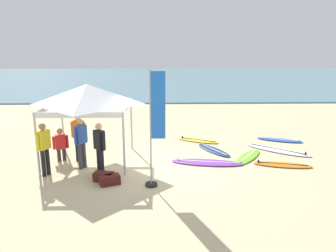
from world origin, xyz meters
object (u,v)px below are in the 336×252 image
object	(u,v)px
surfboard_blue	(280,140)
gear_bag_by_pole	(104,177)
person_orange	(79,134)
canopy_tent	(87,95)
person_blue	(81,140)
person_red	(61,143)
surfboard_orange	(282,165)
surfboard_lime	(248,157)
surfboard_navy	(213,150)
surfboard_purple	(207,162)
surfboard_yellow	(198,140)
gear_bag_near_tent	(110,180)
person_yellow	(44,146)
banner_flag	(155,134)
person_black	(100,146)
surfboard_white	(278,150)

from	to	relation	value
surfboard_blue	gear_bag_by_pole	distance (m)	8.07
person_orange	gear_bag_by_pole	bearing A→B (deg)	-57.39
canopy_tent	gear_bag_by_pole	world-z (taller)	canopy_tent
person_blue	person_red	size ratio (longest dim) A/B	1.43
surfboard_orange	surfboard_lime	xyz separation A→B (m)	(-0.96, 0.83, -0.00)
surfboard_blue	surfboard_navy	xyz separation A→B (m)	(-3.12, -1.31, 0.00)
surfboard_purple	surfboard_yellow	bearing A→B (deg)	89.99
gear_bag_near_tent	gear_bag_by_pole	world-z (taller)	same
surfboard_blue	person_yellow	world-z (taller)	person_yellow
surfboard_navy	person_blue	bearing A→B (deg)	-160.02
person_blue	person_orange	world-z (taller)	same
canopy_tent	surfboard_orange	size ratio (longest dim) A/B	1.39
canopy_tent	person_orange	size ratio (longest dim) A/B	1.65
surfboard_lime	person_red	xyz separation A→B (m)	(-6.78, -0.15, 0.62)
banner_flag	gear_bag_near_tent	size ratio (longest dim) A/B	5.67
surfboard_yellow	person_blue	size ratio (longest dim) A/B	1.08
surfboard_purple	person_black	size ratio (longest dim) A/B	1.51
surfboard_yellow	surfboard_purple	world-z (taller)	same
gear_bag_near_tent	canopy_tent	bearing A→B (deg)	115.12
person_blue	gear_bag_by_pole	xyz separation A→B (m)	(0.90, -1.10, -0.85)
surfboard_yellow	surfboard_blue	world-z (taller)	same
surfboard_yellow	gear_bag_near_tent	xyz separation A→B (m)	(-3.14, -4.38, 0.10)
surfboard_lime	person_orange	distance (m)	6.18
gear_bag_by_pole	person_black	bearing A→B (deg)	110.40
person_red	gear_bag_near_tent	size ratio (longest dim) A/B	2.00
person_yellow	person_orange	distance (m)	1.49
surfboard_yellow	person_red	bearing A→B (deg)	-156.15
surfboard_yellow	person_red	size ratio (longest dim) A/B	1.54
surfboard_blue	surfboard_purple	bearing A→B (deg)	-143.16
surfboard_yellow	banner_flag	xyz separation A→B (m)	(-1.79, -4.50, 1.54)
surfboard_orange	surfboard_blue	distance (m)	3.13
surfboard_blue	gear_bag_by_pole	size ratio (longest dim) A/B	3.27
surfboard_navy	gear_bag_by_pole	xyz separation A→B (m)	(-3.81, -2.81, 0.10)
surfboard_purple	gear_bag_near_tent	world-z (taller)	gear_bag_near_tent
surfboard_blue	person_yellow	bearing A→B (deg)	-157.73
surfboard_yellow	person_yellow	distance (m)	6.46
surfboard_navy	surfboard_purple	xyz separation A→B (m)	(-0.46, -1.37, -0.00)
surfboard_yellow	gear_bag_by_pole	size ratio (longest dim) A/B	3.08
surfboard_yellow	person_yellow	bearing A→B (deg)	-145.43
surfboard_yellow	banner_flag	world-z (taller)	banner_flag
surfboard_orange	person_blue	bearing A→B (deg)	-179.52
surfboard_orange	banner_flag	size ratio (longest dim) A/B	0.60
person_orange	gear_bag_near_tent	bearing A→B (deg)	-56.23
surfboard_navy	surfboard_purple	world-z (taller)	same
surfboard_lime	person_yellow	size ratio (longest dim) A/B	1.14
surfboard_yellow	person_black	world-z (taller)	person_black
surfboard_blue	person_orange	world-z (taller)	person_orange
person_yellow	gear_bag_near_tent	world-z (taller)	person_yellow
surfboard_yellow	surfboard_white	distance (m)	3.29
surfboard_orange	gear_bag_by_pole	xyz separation A→B (m)	(-5.92, -1.16, 0.10)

